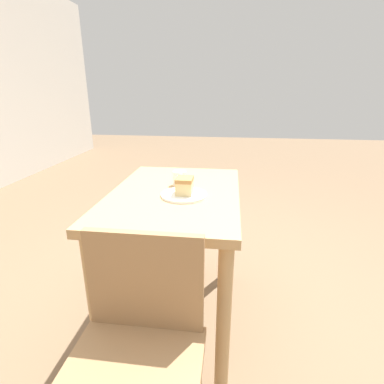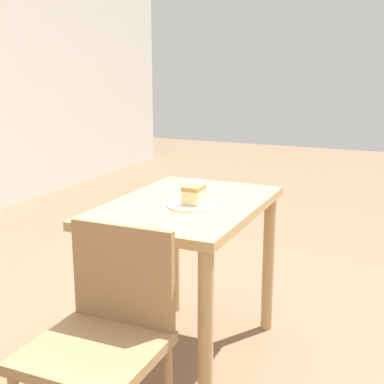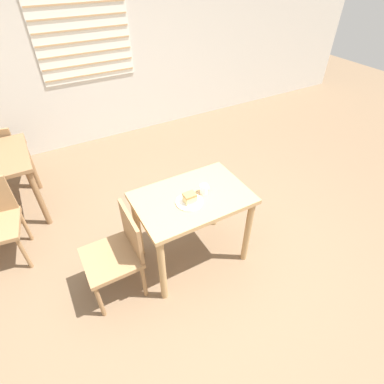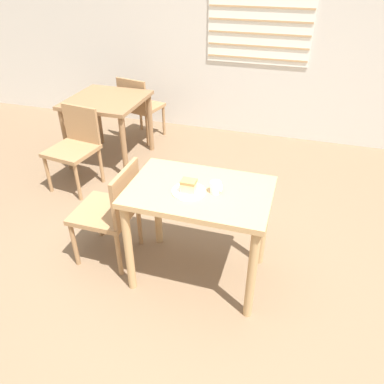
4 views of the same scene
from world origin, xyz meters
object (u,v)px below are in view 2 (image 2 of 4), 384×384
object	(u,v)px
chair_near_window	(104,334)
coffee_mug	(198,189)
plate	(193,205)
dining_table_near	(187,231)
cake_slice	(193,195)

from	to	relation	value
chair_near_window	coffee_mug	world-z (taller)	coffee_mug
plate	coffee_mug	xyz separation A→B (m)	(0.17, 0.05, 0.03)
dining_table_near	chair_near_window	distance (m)	0.72
chair_near_window	cake_slice	size ratio (longest dim) A/B	8.40
plate	chair_near_window	bearing A→B (deg)	174.31
chair_near_window	cake_slice	bearing A→B (deg)	84.03
dining_table_near	chair_near_window	world-z (taller)	chair_near_window
dining_table_near	chair_near_window	xyz separation A→B (m)	(-0.69, 0.01, -0.18)
plate	cake_slice	bearing A→B (deg)	-69.54
cake_slice	plate	bearing A→B (deg)	110.46
dining_table_near	coffee_mug	distance (m)	0.21
dining_table_near	cake_slice	bearing A→B (deg)	-133.90
dining_table_near	coffee_mug	world-z (taller)	coffee_mug
cake_slice	coffee_mug	bearing A→B (deg)	17.30
plate	cake_slice	distance (m)	0.05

